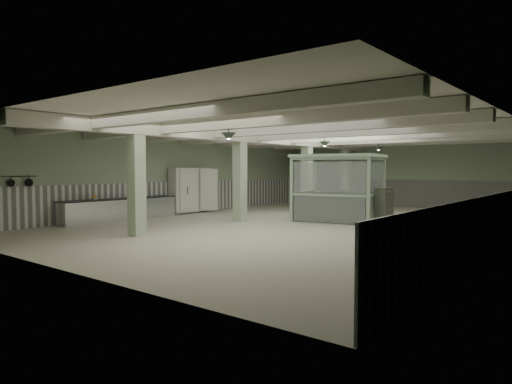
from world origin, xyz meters
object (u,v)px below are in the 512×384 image
Objects in this scene: prep_counter at (120,209)px; filing_cabinet at (384,206)px; walkin_cooler at (191,191)px; guard_booth at (339,176)px.

filing_cabinet reaches higher than prep_counter.
prep_counter is at bearing -88.81° from walkin_cooler.
guard_booth is (7.04, 1.61, 0.75)m from walkin_cooler.
guard_booth is 2.70× the size of filing_cabinet.
filing_cabinet is at bearing -14.52° from guard_booth.
prep_counter is 1.37× the size of guard_booth.
prep_counter is 9.06m from guard_booth.
walkin_cooler is 7.26m from guard_booth.
prep_counter is at bearing -140.72° from filing_cabinet.
filing_cabinet is (8.96, 5.51, 0.24)m from prep_counter.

